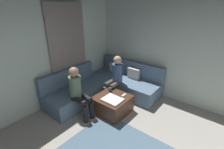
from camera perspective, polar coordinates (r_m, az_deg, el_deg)
wall_back at (r=4.42m, az=28.38°, el=5.93°), size 6.00×0.12×2.70m
wall_left at (r=4.03m, az=-30.55°, el=3.92°), size 0.12×6.00×2.70m
curtain_panel at (r=4.55m, az=-14.74°, el=7.17°), size 0.06×1.10×2.50m
sectional_couch at (r=4.75m, az=-2.37°, el=-3.96°), size 2.10×2.55×0.87m
ottoman at (r=4.08m, az=0.11°, el=-10.24°), size 0.76×0.76×0.42m
folded_blanket at (r=3.82m, az=0.16°, el=-8.70°), size 0.44×0.36×0.04m
coffee_mug at (r=4.18m, az=-0.70°, el=-5.18°), size 0.08×0.08×0.10m
game_remote at (r=4.02m, az=4.11°, el=-7.13°), size 0.05×0.15×0.02m
person_on_couch_back at (r=4.45m, az=1.09°, el=-0.60°), size 0.30×0.60×1.20m
person_on_couch_side at (r=3.82m, az=-11.54°, el=-5.46°), size 0.60×0.30×1.20m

